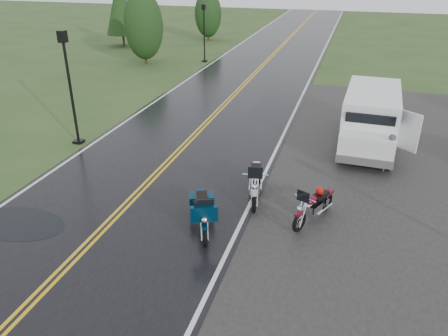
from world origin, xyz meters
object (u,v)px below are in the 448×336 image
lamp_post_far_left (204,33)px  motorcycle_silver (255,193)px  lamp_post_near_left (71,89)px  van_white (343,132)px  motorcycle_teal (204,226)px  person_at_van (389,154)px  motorcycle_red (300,214)px

lamp_post_far_left → motorcycle_silver: bearing=-67.1°
motorcycle_silver → lamp_post_near_left: bearing=146.9°
van_white → lamp_post_near_left: lamp_post_near_left is taller
motorcycle_teal → person_at_van: (4.93, 6.33, 0.05)m
lamp_post_near_left → lamp_post_far_left: (-0.04, 16.81, -0.27)m
motorcycle_red → motorcycle_silver: motorcycle_silver is taller
motorcycle_red → lamp_post_near_left: bearing=-178.1°
motorcycle_red → person_at_van: size_ratio=1.43×
van_white → motorcycle_teal: bearing=-112.5°
motorcycle_teal → lamp_post_near_left: lamp_post_near_left is taller
motorcycle_teal → lamp_post_far_left: lamp_post_far_left is taller
van_white → person_at_van: size_ratio=3.98×
motorcycle_teal → person_at_van: person_at_van is taller
motorcycle_teal → lamp_post_far_left: bearing=86.8°
motorcycle_silver → lamp_post_near_left: size_ratio=0.52×
motorcycle_silver → motorcycle_red: bearing=-35.7°
motorcycle_red → van_white: 5.63m
motorcycle_teal → van_white: bearing=42.9°
motorcycle_red → motorcycle_silver: bearing=179.7°
motorcycle_teal → motorcycle_silver: motorcycle_silver is taller
motorcycle_teal → van_white: 7.69m
motorcycle_silver → van_white: bearing=53.1°
person_at_van → motorcycle_red: bearing=38.5°
motorcycle_silver → lamp_post_far_left: bearing=101.8°
motorcycle_red → lamp_post_far_left: lamp_post_far_left is taller
motorcycle_teal → motorcycle_silver: bearing=44.7°
motorcycle_teal → lamp_post_far_left: size_ratio=0.56×
motorcycle_silver → person_at_van: 5.85m
motorcycle_teal → lamp_post_near_left: bearing=121.9°
motorcycle_silver → lamp_post_far_left: size_ratio=0.59×
lamp_post_far_left → motorcycle_red: bearing=-64.4°
motorcycle_red → lamp_post_far_left: size_ratio=0.51×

